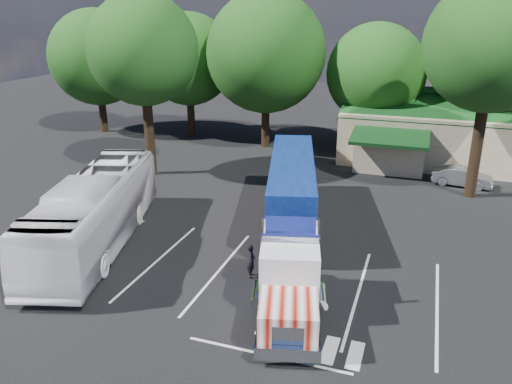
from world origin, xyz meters
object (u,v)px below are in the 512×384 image
(semi_truck, at_px, (291,201))
(bicycle, at_px, (302,203))
(woman, at_px, (251,261))
(tour_bus, at_px, (96,211))
(silver_sedan, at_px, (462,177))

(semi_truck, height_order, bicycle, semi_truck)
(woman, bearing_deg, tour_bus, 65.81)
(tour_bus, distance_m, silver_sedan, 24.06)
(woman, distance_m, silver_sedan, 19.03)
(bicycle, relative_size, tour_bus, 0.14)
(silver_sedan, bearing_deg, woman, 156.41)
(semi_truck, xyz_separation_m, woman, (-0.66, -4.28, -1.39))
(semi_truck, distance_m, tour_bus, 9.95)
(woman, xyz_separation_m, silver_sedan, (9.49, 16.50, -0.16))
(bicycle, bearing_deg, woman, -115.84)
(bicycle, bearing_deg, tour_bus, -162.67)
(woman, relative_size, bicycle, 0.89)
(semi_truck, height_order, tour_bus, semi_truck)
(silver_sedan, bearing_deg, bicycle, 136.83)
(woman, xyz_separation_m, bicycle, (0.20, 8.56, -0.33))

